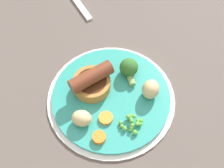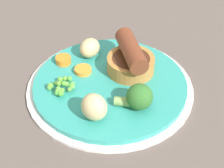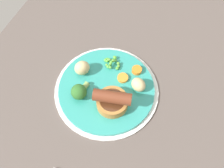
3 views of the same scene
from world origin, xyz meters
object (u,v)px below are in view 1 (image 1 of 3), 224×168
(dinner_plate, at_px, (111,98))
(carrot_slice_4, at_px, (106,118))
(pea_pile, at_px, (132,124))
(broccoli_floret_near, at_px, (129,68))
(carrot_slice_0, at_px, (99,137))
(sausage_pudding, at_px, (92,82))
(potato_chunk_1, at_px, (151,89))
(potato_chunk_2, at_px, (82,118))

(dinner_plate, bearing_deg, carrot_slice_4, -28.38)
(pea_pile, height_order, broccoli_floret_near, broccoli_floret_near)
(carrot_slice_0, bearing_deg, sausage_pudding, 171.79)
(potato_chunk_1, distance_m, carrot_slice_0, 0.15)
(sausage_pudding, xyz_separation_m, potato_chunk_2, (0.07, -0.04, -0.01))
(dinner_plate, relative_size, carrot_slice_4, 9.54)
(sausage_pudding, bearing_deg, potato_chunk_2, -135.11)
(broccoli_floret_near, height_order, potato_chunk_2, broccoli_floret_near)
(potato_chunk_1, bearing_deg, potato_chunk_2, -82.27)
(potato_chunk_1, bearing_deg, broccoli_floret_near, -157.92)
(pea_pile, bearing_deg, sausage_pudding, -153.75)
(sausage_pudding, distance_m, carrot_slice_4, 0.08)
(sausage_pudding, relative_size, carrot_slice_0, 3.72)
(dinner_plate, bearing_deg, broccoli_floret_near, 129.73)
(broccoli_floret_near, height_order, carrot_slice_4, broccoli_floret_near)
(potato_chunk_2, bearing_deg, carrot_slice_4, 81.00)
(carrot_slice_0, bearing_deg, broccoli_floret_near, 141.16)
(sausage_pudding, relative_size, potato_chunk_1, 2.36)
(dinner_plate, bearing_deg, pea_pile, 15.66)
(dinner_plate, distance_m, carrot_slice_0, 0.10)
(dinner_plate, xyz_separation_m, sausage_pudding, (-0.03, -0.03, 0.03))
(sausage_pudding, relative_size, potato_chunk_2, 2.46)
(potato_chunk_2, bearing_deg, sausage_pudding, 151.27)
(sausage_pudding, height_order, pea_pile, sausage_pudding)
(carrot_slice_0, xyz_separation_m, carrot_slice_4, (-0.04, 0.02, -0.00))
(potato_chunk_1, height_order, carrot_slice_0, potato_chunk_1)
(sausage_pudding, distance_m, pea_pile, 0.13)
(dinner_plate, distance_m, potato_chunk_2, 0.09)
(broccoli_floret_near, bearing_deg, carrot_slice_4, 144.39)
(potato_chunk_2, distance_m, carrot_slice_4, 0.05)
(dinner_plate, distance_m, sausage_pudding, 0.06)
(carrot_slice_4, bearing_deg, dinner_plate, 151.62)
(pea_pile, bearing_deg, dinner_plate, -164.34)
(pea_pile, distance_m, broccoli_floret_near, 0.13)
(pea_pile, relative_size, broccoli_floret_near, 0.82)
(sausage_pudding, xyz_separation_m, pea_pile, (0.11, 0.06, -0.02))
(broccoli_floret_near, xyz_separation_m, carrot_slice_4, (0.09, -0.08, -0.02))
(broccoli_floret_near, xyz_separation_m, potato_chunk_2, (0.09, -0.13, -0.00))
(dinner_plate, relative_size, potato_chunk_1, 6.51)
(sausage_pudding, distance_m, carrot_slice_0, 0.12)
(pea_pile, xyz_separation_m, carrot_slice_4, (-0.03, -0.05, -0.00))
(dinner_plate, relative_size, broccoli_floret_near, 4.68)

